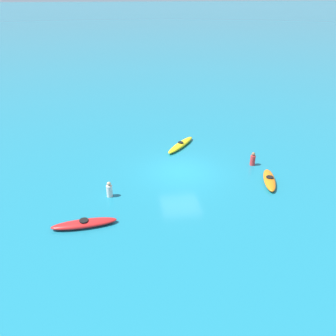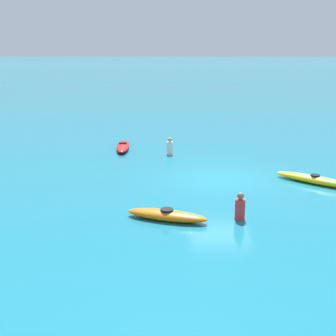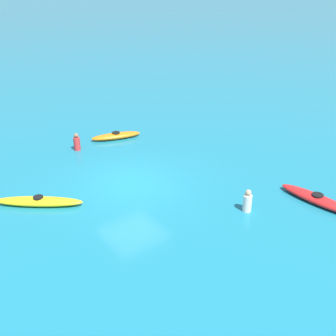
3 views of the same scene
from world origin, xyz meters
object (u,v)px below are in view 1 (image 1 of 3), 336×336
kayak_yellow (181,145)px  person_near_shore (253,159)px  kayak_orange (269,180)px  person_by_kayaks (109,190)px  kayak_red (84,224)px

kayak_yellow → person_near_shore: person_near_shore is taller
kayak_orange → person_by_kayaks: bearing=1.0°
kayak_red → kayak_yellow: 10.51m
kayak_orange → person_near_shore: 2.32m
person_by_kayaks → kayak_yellow: bearing=-130.0°
person_by_kayaks → kayak_red: bearing=65.0°
kayak_red → kayak_yellow: size_ratio=1.05×
kayak_red → kayak_orange: same height
person_near_shore → person_by_kayaks: 9.33m
kayak_orange → person_by_kayaks: person_by_kayaks is taller
person_near_shore → person_by_kayaks: (9.00, 2.47, 0.00)m
kayak_red → kayak_orange: (-10.36, -2.73, 0.00)m
kayak_orange → kayak_yellow: bearing=-54.1°
person_near_shore → person_by_kayaks: size_ratio=1.00×
kayak_orange → person_by_kayaks: size_ratio=3.07×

